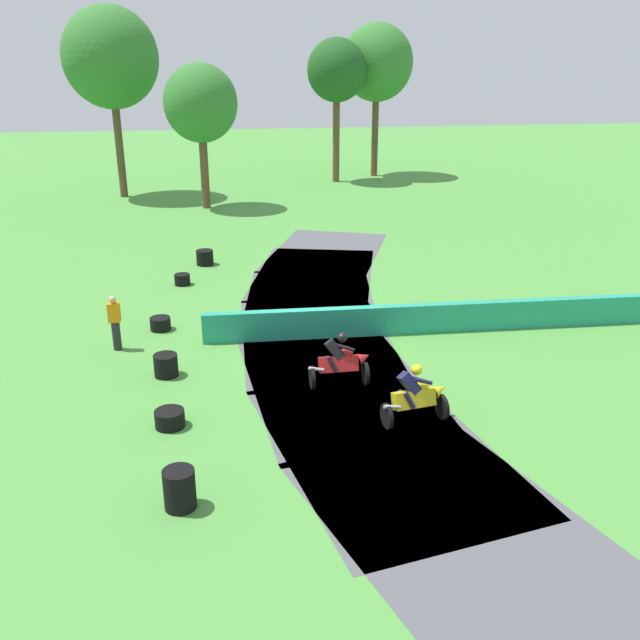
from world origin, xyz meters
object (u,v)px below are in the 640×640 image
(motorcycle_lead_red, at_px, (341,361))
(tire_stack_extra_b, at_px, (180,489))
(tire_stack_mid_a, at_px, (182,279))
(tire_stack_mid_b, at_px, (160,324))
(motorcycle_chase_yellow, at_px, (416,396))
(tire_stack_extra_a, at_px, (170,419))
(tire_stack_near, at_px, (205,258))
(tire_stack_far, at_px, (166,365))
(track_marshal, at_px, (115,323))

(motorcycle_lead_red, relative_size, tire_stack_extra_b, 2.10)
(tire_stack_mid_a, bearing_deg, tire_stack_mid_b, -96.36)
(motorcycle_chase_yellow, xyz_separation_m, tire_stack_extra_a, (-5.66, 0.51, -0.44))
(motorcycle_lead_red, xyz_separation_m, motorcycle_chase_yellow, (1.40, -2.15, 0.01))
(motorcycle_lead_red, xyz_separation_m, tire_stack_extra_b, (-3.90, -4.76, -0.23))
(tire_stack_mid_b, bearing_deg, motorcycle_lead_red, -42.41)
(tire_stack_near, xyz_separation_m, tire_stack_far, (-0.92, -10.26, 0.00))
(tire_stack_near, xyz_separation_m, track_marshal, (-2.42, -8.27, 0.52))
(motorcycle_lead_red, relative_size, tire_stack_extra_a, 2.44)
(motorcycle_lead_red, height_order, tire_stack_extra_b, motorcycle_lead_red)
(motorcycle_lead_red, bearing_deg, tire_stack_extra_a, -158.99)
(tire_stack_mid_b, height_order, tire_stack_far, tire_stack_far)
(tire_stack_extra_a, bearing_deg, track_marshal, 110.25)
(tire_stack_extra_a, height_order, track_marshal, track_marshal)
(motorcycle_lead_red, height_order, track_marshal, track_marshal)
(track_marshal, bearing_deg, motorcycle_chase_yellow, -35.30)
(tire_stack_mid_a, height_order, tire_stack_mid_b, same)
(motorcycle_chase_yellow, distance_m, tire_stack_extra_b, 5.91)
(motorcycle_lead_red, bearing_deg, tire_stack_extra_b, -129.29)
(tire_stack_mid_b, height_order, tire_stack_extra_b, tire_stack_extra_b)
(motorcycle_chase_yellow, relative_size, tire_stack_near, 2.47)
(tire_stack_near, bearing_deg, tire_stack_mid_a, -107.98)
(tire_stack_extra_a, relative_size, track_marshal, 0.42)
(motorcycle_chase_yellow, relative_size, tire_stack_extra_b, 2.09)
(tire_stack_far, height_order, tire_stack_extra_b, tire_stack_extra_b)
(tire_stack_mid_a, xyz_separation_m, track_marshal, (-1.62, -5.79, 0.62))
(motorcycle_lead_red, xyz_separation_m, track_marshal, (-6.01, 3.09, 0.19))
(motorcycle_chase_yellow, xyz_separation_m, track_marshal, (-7.41, 5.24, 0.18))
(motorcycle_chase_yellow, distance_m, tire_stack_mid_b, 9.13)
(track_marshal, bearing_deg, tire_stack_near, 73.68)
(tire_stack_near, bearing_deg, tire_stack_mid_b, -100.64)
(motorcycle_lead_red, xyz_separation_m, tire_stack_near, (-3.59, 11.37, -0.33))
(tire_stack_far, distance_m, tire_stack_extra_a, 2.76)
(tire_stack_mid_a, relative_size, tire_stack_extra_a, 0.83)
(tire_stack_mid_a, bearing_deg, track_marshal, -105.61)
(motorcycle_lead_red, height_order, motorcycle_chase_yellow, motorcycle_chase_yellow)
(tire_stack_extra_b, bearing_deg, tire_stack_extra_a, 96.70)
(tire_stack_mid_b, distance_m, tire_stack_extra_a, 6.13)
(tire_stack_mid_a, bearing_deg, motorcycle_lead_red, -63.70)
(tire_stack_extra_a, distance_m, track_marshal, 5.08)
(tire_stack_mid_b, bearing_deg, track_marshal, -129.43)
(tire_stack_near, bearing_deg, motorcycle_lead_red, -72.48)
(motorcycle_chase_yellow, bearing_deg, tire_stack_extra_b, -153.73)
(motorcycle_chase_yellow, height_order, track_marshal, track_marshal)
(tire_stack_near, height_order, tire_stack_extra_a, tire_stack_near)
(tire_stack_mid_a, bearing_deg, tire_stack_far, -90.87)
(tire_stack_near, relative_size, tire_stack_mid_a, 1.19)
(track_marshal, bearing_deg, tire_stack_mid_a, 74.39)
(tire_stack_far, relative_size, track_marshal, 0.39)
(tire_stack_extra_a, bearing_deg, tire_stack_mid_b, 95.81)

